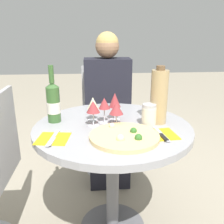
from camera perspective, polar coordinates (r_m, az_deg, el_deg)
The scene contains 14 objects.
dining_table at distance 1.44m, azimuth 0.14°, elevation -7.86°, with size 0.88×0.88×0.71m.
chair_behind_diner at distance 2.21m, azimuth -1.10°, elevation -1.91°, with size 0.43×0.43×0.91m.
seated_diner at distance 2.04m, azimuth -0.86°, elevation -1.01°, with size 0.37×0.42×1.20m.
pizza_large at distance 1.22m, azimuth 2.87°, elevation -5.57°, with size 0.34×0.34×0.05m.
wine_bottle at distance 1.45m, azimuth -13.26°, elevation 2.19°, with size 0.08×0.08×0.32m.
tall_carafe at distance 1.41m, azimuth 10.70°, elevation 3.49°, with size 0.10×0.10×0.32m.
sugar_shaker at distance 1.38m, azimuth 8.44°, elevation -0.69°, with size 0.08×0.08×0.12m.
wine_glass_front_right at distance 1.36m, azimuth 0.98°, elevation 0.73°, with size 0.08×0.08×0.13m.
wine_glass_back_right at distance 1.44m, azimuth 0.64°, elevation 2.62°, with size 0.07×0.07×0.16m.
wine_glass_back_left at distance 1.44m, azimuth -4.37°, elevation 1.91°, with size 0.07×0.07×0.14m.
wine_glass_center at distance 1.40m, azimuth -1.78°, elevation 1.83°, with size 0.06×0.06×0.15m.
wine_glass_front_left at distance 1.35m, azimuth -4.35°, elevation 1.11°, with size 0.07×0.07×0.14m.
place_setting_left at distance 1.25m, azimuth -13.36°, elevation -5.95°, with size 0.17×0.19×0.01m.
place_setting_right at distance 1.29m, azimuth 11.18°, elevation -5.07°, with size 0.17×0.19×0.01m.
Camera 1 is at (-0.11, -1.29, 1.21)m, focal length 40.00 mm.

